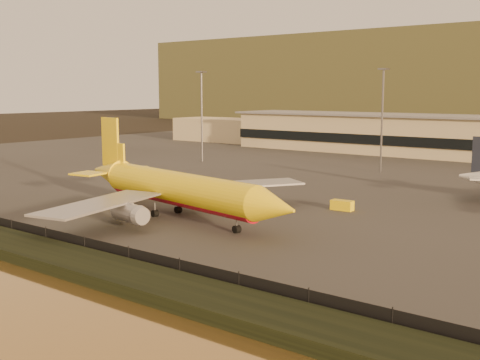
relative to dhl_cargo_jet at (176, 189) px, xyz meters
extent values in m
plane|color=black|center=(12.37, -9.87, -4.74)|extent=(900.00, 900.00, 0.00)
cube|color=black|center=(12.37, -26.87, -4.04)|extent=(320.00, 7.00, 1.40)
cube|color=#2D2D2D|center=(12.37, 85.13, -4.64)|extent=(320.00, 220.00, 0.20)
cube|color=black|center=(12.37, -22.87, -3.44)|extent=(300.00, 0.05, 2.20)
cube|color=#C7B88A|center=(12.37, 115.13, 1.46)|extent=(160.00, 22.00, 12.00)
cube|color=black|center=(12.37, 103.93, 0.46)|extent=(160.00, 0.60, 3.00)
cube|color=gray|center=(12.37, 115.13, 7.76)|extent=(164.00, 24.00, 0.60)
cube|color=#C7B88A|center=(-82.63, 119.13, -0.04)|extent=(50.00, 18.00, 9.00)
cylinder|color=slate|center=(-47.63, 60.13, 7.96)|extent=(0.50, 0.50, 25.00)
cube|color=slate|center=(-47.63, 60.13, 20.66)|extent=(2.20, 2.20, 0.40)
cylinder|color=slate|center=(2.37, 70.13, 7.96)|extent=(0.50, 0.50, 25.00)
cube|color=slate|center=(2.37, 70.13, 20.66)|extent=(2.20, 2.20, 0.40)
cube|color=brown|center=(-127.63, 330.13, 22.76)|extent=(260.00, 160.00, 55.00)
cylinder|color=yellow|center=(0.91, -0.16, 0.27)|extent=(35.41, 11.11, 5.06)
cylinder|color=#B50A1A|center=(0.91, -0.16, -0.61)|extent=(34.25, 9.84, 3.95)
cone|color=yellow|center=(21.53, -3.82, 0.27)|extent=(7.60, 6.18, 5.06)
cone|color=yellow|center=(-20.66, 3.67, 0.65)|extent=(9.51, 6.52, 5.06)
cube|color=yellow|center=(-19.70, 3.50, 6.23)|extent=(5.34, 1.33, 8.86)
cube|color=yellow|center=(-17.86, 8.31, 1.03)|extent=(6.56, 6.54, 0.30)
cube|color=yellow|center=(-19.63, -1.66, 1.03)|extent=(5.49, 5.44, 0.30)
cube|color=gray|center=(2.31, 13.29, -0.61)|extent=(17.41, 22.19, 0.30)
cylinder|color=gray|center=(4.13, 9.63, -2.00)|extent=(6.24, 3.76, 2.79)
cube|color=gray|center=(-2.40, -13.27, -0.61)|extent=(11.20, 22.85, 0.30)
cylinder|color=gray|center=(0.57, -10.46, -2.00)|extent=(6.24, 3.76, 2.79)
cylinder|color=black|center=(14.10, -2.50, -3.98)|extent=(1.25, 1.07, 1.11)
cylinder|color=slate|center=(14.10, -2.50, -3.40)|extent=(0.19, 0.19, 2.28)
cylinder|color=black|center=(-3.08, -1.77, -3.98)|extent=(1.25, 1.07, 1.11)
cylinder|color=slate|center=(-3.08, -1.77, -3.40)|extent=(0.19, 0.19, 2.28)
cylinder|color=black|center=(-2.28, 2.72, -3.98)|extent=(1.25, 1.07, 1.11)
cylinder|color=slate|center=(-2.28, 2.72, -3.40)|extent=(0.19, 0.19, 2.28)
cone|color=white|center=(32.49, 47.21, -0.58)|extent=(6.98, 3.92, 3.86)
cube|color=yellow|center=(17.96, 21.41, -3.70)|extent=(3.82, 1.88, 1.68)
cube|color=white|center=(-4.78, 24.82, -3.62)|extent=(4.43, 2.99, 1.83)
camera|label=1|loc=(65.39, -67.80, 15.36)|focal=45.00mm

